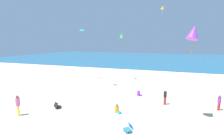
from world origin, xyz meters
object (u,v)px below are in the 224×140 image
at_px(person_3, 117,110).
at_px(kite_yellow, 163,7).
at_px(person_2, 139,94).
at_px(kite_green, 122,35).
at_px(kite_orange, 123,10).
at_px(person_5, 18,104).
at_px(beach_chair_mid_beach, 129,128).
at_px(beach_chair_far_right, 57,106).
at_px(kite_purple, 193,32).
at_px(person_1, 165,96).
at_px(kite_teal, 82,30).
at_px(person_4, 219,102).

distance_m(person_3, kite_yellow, 23.49).
xyz_separation_m(person_2, kite_green, (-4.21, 7.20, 6.74)).
height_order(person_2, kite_orange, kite_orange).
bearing_deg(person_2, kite_green, 117.32).
bearing_deg(person_5, kite_yellow, -170.94).
relative_size(beach_chair_mid_beach, person_5, 0.48).
height_order(beach_chair_far_right, kite_purple, kite_purple).
xyz_separation_m(person_1, person_3, (-3.74, -3.39, -0.58)).
distance_m(kite_teal, kite_purple, 18.13).
relative_size(person_1, person_2, 2.07).
xyz_separation_m(person_1, kite_teal, (-13.05, 7.44, 7.01)).
bearing_deg(beach_chair_mid_beach, person_1, -151.19).
xyz_separation_m(person_1, person_2, (-2.87, 1.88, -0.60)).
height_order(person_1, person_5, person_5).
bearing_deg(person_2, kite_teal, 148.37).
height_order(beach_chair_far_right, kite_orange, kite_orange).
bearing_deg(kite_green, kite_purple, -53.55).
bearing_deg(person_5, kite_orange, -147.87).
relative_size(person_2, person_5, 0.42).
relative_size(kite_orange, kite_purple, 0.44).
relative_size(kite_teal, kite_purple, 0.67).
distance_m(person_1, kite_teal, 16.58).
height_order(beach_chair_far_right, person_4, person_4).
distance_m(person_1, kite_purple, 6.72).
bearing_deg(person_4, person_5, 79.46).
xyz_separation_m(person_5, kite_green, (4.11, 15.72, 6.02)).
xyz_separation_m(kite_yellow, kite_purple, (3.43, -19.66, -5.54)).
height_order(person_3, kite_teal, kite_teal).
relative_size(beach_chair_far_right, person_1, 0.53).
distance_m(beach_chair_far_right, kite_green, 15.13).
height_order(kite_teal, kite_green, kite_teal).
xyz_separation_m(person_2, kite_orange, (-8.82, 23.90, 13.65)).
bearing_deg(kite_green, person_5, -104.65).
relative_size(person_3, person_5, 0.45).
xyz_separation_m(beach_chair_far_right, kite_green, (2.10, 13.37, 6.75)).
distance_m(kite_teal, kite_orange, 19.35).
relative_size(person_5, kite_orange, 1.85).
distance_m(person_1, person_2, 3.48).
relative_size(person_3, kite_yellow, 0.50).
xyz_separation_m(person_3, kite_orange, (-7.94, 29.16, 13.63)).
bearing_deg(kite_purple, person_4, 47.43).
relative_size(person_2, kite_orange, 0.78).
height_order(person_1, person_3, person_1).
distance_m(kite_yellow, kite_orange, 13.61).
bearing_deg(kite_teal, kite_purple, -34.92).
distance_m(beach_chair_far_right, person_3, 5.51).
relative_size(person_2, kite_purple, 0.35).
height_order(beach_chair_far_right, kite_green, kite_green).
bearing_deg(person_1, beach_chair_far_right, 63.17).
distance_m(person_3, kite_green, 14.56).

